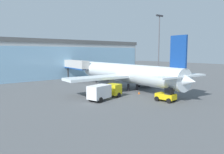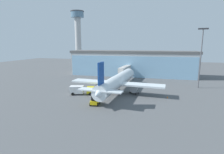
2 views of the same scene
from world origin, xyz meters
name	(u,v)px [view 1 (image 1 of 2)]	position (x,y,z in m)	size (l,w,h in m)	color
ground	(144,94)	(0.00, 0.00, 0.00)	(240.00, 240.00, 0.00)	#545659
terminal_building	(61,59)	(0.01, 38.89, 6.04)	(60.68, 15.53, 12.09)	#ACACAC
jet_bridge	(74,65)	(-0.79, 27.58, 4.47)	(3.16, 14.68, 5.85)	beige
apron_light_mast	(159,41)	(26.96, 20.04, 12.00)	(3.20, 0.40, 20.45)	#59595E
airplane	(127,73)	(1.08, 6.39, 3.54)	(29.43, 34.98, 10.95)	white
catering_truck	(104,91)	(-8.84, 0.88, 1.47)	(7.62, 4.22, 2.65)	yellow
baggage_cart	(143,85)	(6.47, 6.77, 0.50)	(3.22, 2.78, 1.50)	gray
pushback_tug	(166,96)	(-1.43, -6.58, 0.97)	(2.58, 3.43, 2.30)	yellow
safety_cone_nose	(139,93)	(-0.58, 0.80, 0.28)	(0.36, 0.36, 0.55)	orange
safety_cone_wingtip	(177,83)	(16.37, 4.36, 0.28)	(0.36, 0.36, 0.55)	orange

